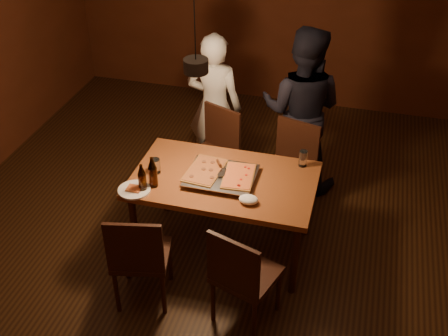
% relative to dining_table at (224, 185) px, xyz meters
% --- Properties ---
extents(room_shell, '(6.00, 6.00, 6.00)m').
position_rel_dining_table_xyz_m(room_shell, '(-0.19, -0.07, 0.72)').
color(room_shell, '#3B2310').
rests_on(room_shell, ground).
extents(dining_table, '(1.50, 0.90, 0.75)m').
position_rel_dining_table_xyz_m(dining_table, '(0.00, 0.00, 0.00)').
color(dining_table, '#964E26').
rests_on(dining_table, floor).
extents(chair_far_left, '(0.55, 0.55, 0.49)m').
position_rel_dining_table_xyz_m(chair_far_left, '(-0.30, 0.81, -0.14)').
color(chair_far_left, '#38190F').
rests_on(chair_far_left, floor).
extents(chair_far_right, '(0.52, 0.52, 0.49)m').
position_rel_dining_table_xyz_m(chair_far_right, '(0.45, 0.73, -0.14)').
color(chair_far_right, '#38190F').
rests_on(chair_far_right, floor).
extents(chair_near_left, '(0.50, 0.50, 0.49)m').
position_rel_dining_table_xyz_m(chair_near_left, '(-0.44, -0.79, -0.14)').
color(chair_near_left, '#38190F').
rests_on(chair_near_left, floor).
extents(chair_near_right, '(0.53, 0.53, 0.49)m').
position_rel_dining_table_xyz_m(chair_near_right, '(0.34, -0.78, -0.14)').
color(chair_near_right, '#38190F').
rests_on(chair_near_right, floor).
extents(pizza_tray, '(0.57, 0.48, 0.05)m').
position_rel_dining_table_xyz_m(pizza_tray, '(-0.02, -0.02, 0.10)').
color(pizza_tray, silver).
rests_on(pizza_tray, dining_table).
extents(pizza_meat, '(0.30, 0.43, 0.02)m').
position_rel_dining_table_xyz_m(pizza_meat, '(-0.16, -0.01, 0.13)').
color(pizza_meat, maroon).
rests_on(pizza_meat, pizza_tray).
extents(pizza_cheese, '(0.27, 0.40, 0.02)m').
position_rel_dining_table_xyz_m(pizza_cheese, '(0.13, -0.02, 0.13)').
color(pizza_cheese, gold).
rests_on(pizza_cheese, pizza_tray).
extents(spatula, '(0.20, 0.25, 0.04)m').
position_rel_dining_table_xyz_m(spatula, '(-0.01, -0.01, 0.14)').
color(spatula, silver).
rests_on(spatula, pizza_tray).
extents(beer_bottle_a, '(0.06, 0.06, 0.24)m').
position_rel_dining_table_xyz_m(beer_bottle_a, '(-0.57, -0.33, 0.19)').
color(beer_bottle_a, black).
rests_on(beer_bottle_a, dining_table).
extents(beer_bottle_b, '(0.07, 0.07, 0.27)m').
position_rel_dining_table_xyz_m(beer_bottle_b, '(-0.52, -0.25, 0.21)').
color(beer_bottle_b, black).
rests_on(beer_bottle_b, dining_table).
extents(water_glass_left, '(0.08, 0.08, 0.13)m').
position_rel_dining_table_xyz_m(water_glass_left, '(-0.57, -0.07, 0.14)').
color(water_glass_left, silver).
rests_on(water_glass_left, dining_table).
extents(water_glass_right, '(0.07, 0.07, 0.14)m').
position_rel_dining_table_xyz_m(water_glass_right, '(0.59, 0.35, 0.14)').
color(water_glass_right, silver).
rests_on(water_glass_right, dining_table).
extents(plate_slice, '(0.26, 0.26, 0.03)m').
position_rel_dining_table_xyz_m(plate_slice, '(-0.64, -0.35, 0.08)').
color(plate_slice, white).
rests_on(plate_slice, dining_table).
extents(napkin, '(0.15, 0.12, 0.06)m').
position_rel_dining_table_xyz_m(napkin, '(0.27, -0.27, 0.11)').
color(napkin, white).
rests_on(napkin, dining_table).
extents(diner_white, '(0.57, 0.39, 1.52)m').
position_rel_dining_table_xyz_m(diner_white, '(-0.41, 1.14, 0.09)').
color(diner_white, white).
rests_on(diner_white, floor).
extents(diner_dark, '(0.86, 0.70, 1.66)m').
position_rel_dining_table_xyz_m(diner_dark, '(0.45, 1.17, 0.16)').
color(diner_dark, black).
rests_on(diner_dark, floor).
extents(pendant_lamp, '(0.18, 0.18, 1.10)m').
position_rel_dining_table_xyz_m(pendant_lamp, '(-0.19, -0.07, 1.08)').
color(pendant_lamp, black).
rests_on(pendant_lamp, ceiling).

